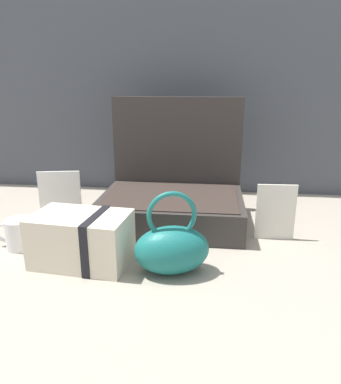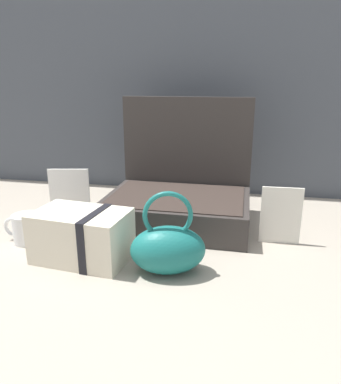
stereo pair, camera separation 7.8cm
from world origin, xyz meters
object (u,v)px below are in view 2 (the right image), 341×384
object	(u,v)px
info_card_left	(281,216)
cream_toiletry_bag	(83,236)
teal_pouch_handbag	(168,248)
coffee_mug	(27,228)
open_suitcase	(179,196)
poster_card_right	(70,194)

from	to	relation	value
info_card_left	cream_toiletry_bag	bearing A→B (deg)	-160.37
teal_pouch_handbag	coffee_mug	size ratio (longest dim) A/B	1.79
open_suitcase	cream_toiletry_bag	size ratio (longest dim) A/B	1.80
teal_pouch_handbag	coffee_mug	xyz separation A→B (m)	(-0.42, 0.08, -0.02)
open_suitcase	poster_card_right	xyz separation A→B (m)	(-0.35, -0.05, 0.00)
poster_card_right	teal_pouch_handbag	bearing A→B (deg)	-48.12
open_suitcase	cream_toiletry_bag	distance (m)	0.37
open_suitcase	teal_pouch_handbag	distance (m)	0.34
info_card_left	poster_card_right	bearing A→B (deg)	172.08
coffee_mug	open_suitcase	bearing A→B (deg)	33.05
info_card_left	poster_card_right	size ratio (longest dim) A/B	0.98
teal_pouch_handbag	coffee_mug	world-z (taller)	teal_pouch_handbag
teal_pouch_handbag	poster_card_right	distance (m)	0.48
teal_pouch_handbag	info_card_left	size ratio (longest dim) A/B	1.25
coffee_mug	poster_card_right	size ratio (longest dim) A/B	0.68
info_card_left	teal_pouch_handbag	bearing A→B (deg)	-143.00
info_card_left	open_suitcase	bearing A→B (deg)	156.72
open_suitcase	poster_card_right	bearing A→B (deg)	-171.43
poster_card_right	cream_toiletry_bag	bearing A→B (deg)	-69.51
open_suitcase	coffee_mug	xyz separation A→B (m)	(-0.39, -0.25, -0.04)
open_suitcase	teal_pouch_handbag	size ratio (longest dim) A/B	2.18
cream_toiletry_bag	poster_card_right	bearing A→B (deg)	122.43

